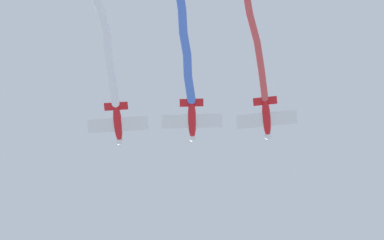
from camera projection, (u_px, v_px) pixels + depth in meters
airplane_lead at (267, 119)px, 88.18m from camera, size 5.36×7.00×1.73m
smoke_trail_lead at (250, 12)px, 83.13m from camera, size 20.55×4.42×2.07m
airplane_left_wing at (192, 120)px, 88.57m from camera, size 5.35×6.94×1.73m
smoke_trail_left_wing at (179, 11)px, 85.99m from camera, size 20.07×5.23×4.35m
airplane_right_wing at (118, 124)px, 88.40m from camera, size 5.36×6.97×1.73m
smoke_trail_right_wing at (103, 35)px, 85.97m from camera, size 15.87×3.68×2.83m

